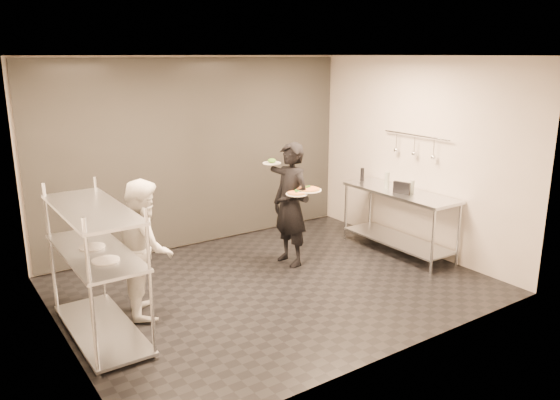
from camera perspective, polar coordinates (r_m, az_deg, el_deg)
room_shell at (r=7.49m, az=-5.69°, el=4.03°), size 5.00×4.00×2.80m
pass_rack at (r=5.83m, az=-18.63°, el=-6.40°), size 0.60×1.60×1.50m
prep_counter at (r=8.07m, az=12.33°, el=-1.10°), size 0.60×1.80×0.92m
utensil_rail at (r=8.06m, az=13.91°, el=5.49°), size 0.07×1.20×0.31m
waiter at (r=7.39m, az=1.13°, el=-0.47°), size 0.45×0.64×1.69m
chef at (r=6.20m, az=-13.88°, el=-4.80°), size 0.79×0.89×1.53m
pizza_plate_near at (r=7.11m, az=1.76°, el=0.70°), size 0.28×0.28×0.05m
pizza_plate_far at (r=7.22m, az=2.98°, el=1.11°), size 0.35×0.35×0.05m
salad_plate at (r=7.49m, az=-0.86°, el=4.03°), size 0.25×0.25×0.07m
pos_monitor at (r=7.80m, az=12.59°, el=1.23°), size 0.12×0.25×0.17m
bottle_green at (r=8.07m, az=11.12°, el=2.02°), size 0.07×0.07×0.25m
bottle_clear at (r=7.86m, az=13.65°, el=1.32°), size 0.06×0.06×0.19m
bottle_dark at (r=8.53m, az=8.59°, el=2.67°), size 0.06×0.06×0.20m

